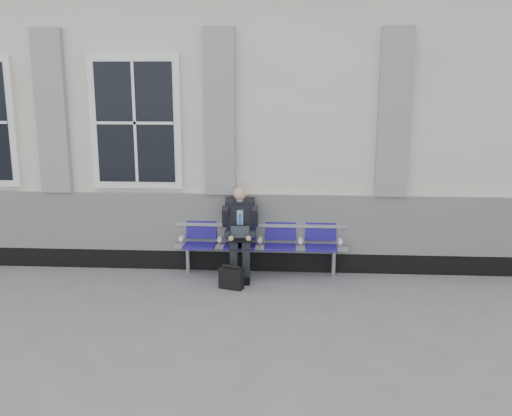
{
  "coord_description": "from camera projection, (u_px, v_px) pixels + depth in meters",
  "views": [
    {
      "loc": [
        2.67,
        -6.88,
        2.85
      ],
      "look_at": [
        2.17,
        0.9,
        1.11
      ],
      "focal_mm": 40.0,
      "sensor_mm": 36.0,
      "label": 1
    }
  ],
  "objects": [
    {
      "name": "bench",
      "position": [
        260.0,
        238.0,
        8.52
      ],
      "size": [
        2.6,
        0.47,
        0.91
      ],
      "color": "#9EA0A3",
      "rests_on": "ground"
    },
    {
      "name": "businessman",
      "position": [
        240.0,
        228.0,
        8.37
      ],
      "size": [
        0.54,
        0.73,
        1.35
      ],
      "color": "black",
      "rests_on": "ground"
    },
    {
      "name": "ground",
      "position": [
        87.0,
        303.0,
        7.49
      ],
      "size": [
        70.0,
        70.0,
        0.0
      ],
      "primitive_type": "plane",
      "color": "slate",
      "rests_on": "ground"
    },
    {
      "name": "station_building",
      "position": [
        146.0,
        116.0,
        10.39
      ],
      "size": [
        14.4,
        4.4,
        4.49
      ],
      "color": "silver",
      "rests_on": "ground"
    },
    {
      "name": "briefcase",
      "position": [
        231.0,
        278.0,
        7.98
      ],
      "size": [
        0.36,
        0.23,
        0.34
      ],
      "color": "black",
      "rests_on": "ground"
    }
  ]
}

